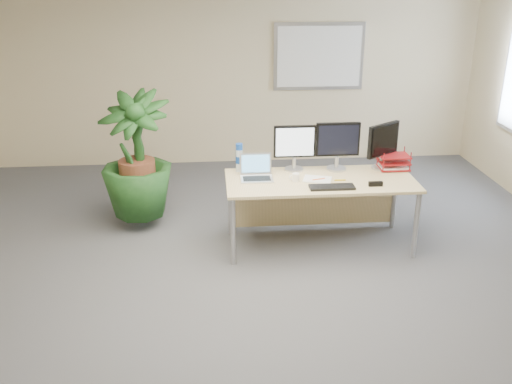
{
  "coord_description": "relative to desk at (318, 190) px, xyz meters",
  "views": [
    {
      "loc": [
        -0.4,
        -4.19,
        2.8
      ],
      "look_at": [
        -0.01,
        0.35,
        0.96
      ],
      "focal_mm": 40.0,
      "sensor_mm": 36.0,
      "label": 1
    }
  ],
  "objects": [
    {
      "name": "laptop",
      "position": [
        -0.65,
        -0.0,
        0.22
      ],
      "size": [
        0.33,
        0.29,
        0.24
      ],
      "color": "silver",
      "rests_on": "desk"
    },
    {
      "name": "monitor_left",
      "position": [
        -0.23,
        0.2,
        0.44
      ],
      "size": [
        0.44,
        0.2,
        0.49
      ],
      "color": "#ACACB1",
      "rests_on": "desk"
    },
    {
      "name": "water_bottle",
      "position": [
        -0.81,
        0.21,
        0.3
      ],
      "size": [
        0.08,
        0.08,
        0.31
      ],
      "color": "silver",
      "rests_on": "desk"
    },
    {
      "name": "yellow_highlighter",
      "position": [
        0.19,
        -0.16,
        0.16
      ],
      "size": [
        0.12,
        0.02,
        0.02
      ],
      "primitive_type": "cylinder",
      "rotation": [
        0.0,
        1.57,
        -0.0
      ],
      "color": "gold",
      "rests_on": "desk"
    },
    {
      "name": "letter_tray",
      "position": [
        0.83,
        0.14,
        0.22
      ],
      "size": [
        0.32,
        0.24,
        0.15
      ],
      "color": "maroon",
      "rests_on": "desk"
    },
    {
      "name": "back_wall",
      "position": [
        -0.72,
        2.72,
        0.76
      ],
      "size": [
        7.0,
        0.04,
        2.7
      ],
      "primitive_type": "cube",
      "color": "beige",
      "rests_on": "floor"
    },
    {
      "name": "orange_pen",
      "position": [
        -0.03,
        -0.14,
        0.17
      ],
      "size": [
        0.14,
        0.05,
        0.01
      ],
      "primitive_type": "cylinder",
      "rotation": [
        0.0,
        1.57,
        0.28
      ],
      "color": "orange",
      "rests_on": "spiral_notebook"
    },
    {
      "name": "monitor_dark",
      "position": [
        0.71,
        0.16,
        0.44
      ],
      "size": [
        0.39,
        0.28,
        0.5
      ],
      "color": "#ACACB1",
      "rests_on": "desk"
    },
    {
      "name": "stapler",
      "position": [
        0.5,
        -0.34,
        0.18
      ],
      "size": [
        0.14,
        0.04,
        0.05
      ],
      "primitive_type": "cube",
      "rotation": [
        0.0,
        0.0,
        -0.0
      ],
      "color": "black",
      "rests_on": "desk"
    },
    {
      "name": "spiral_notebook",
      "position": [
        -0.04,
        -0.12,
        0.16
      ],
      "size": [
        0.33,
        0.28,
        0.01
      ],
      "primitive_type": "cube",
      "rotation": [
        0.0,
        0.0,
        -0.31
      ],
      "color": "white",
      "rests_on": "desk"
    },
    {
      "name": "floor",
      "position": [
        -0.72,
        -1.28,
        -0.59
      ],
      "size": [
        8.0,
        8.0,
        0.0
      ],
      "primitive_type": "plane",
      "color": "#444449",
      "rests_on": "ground"
    },
    {
      "name": "coffee_mug",
      "position": [
        -0.27,
        -0.13,
        0.2
      ],
      "size": [
        0.11,
        0.07,
        0.08
      ],
      "color": "white",
      "rests_on": "desk"
    },
    {
      "name": "whiteboard",
      "position": [
        0.48,
        2.69,
        0.96
      ],
      "size": [
        1.3,
        0.04,
        0.95
      ],
      "color": "#A9A9AE",
      "rests_on": "back_wall"
    },
    {
      "name": "keyboard",
      "position": [
        0.06,
        -0.36,
        0.17
      ],
      "size": [
        0.45,
        0.15,
        0.02
      ],
      "primitive_type": "cube",
      "rotation": [
        0.0,
        0.0,
        -0.0
      ],
      "color": "black",
      "rests_on": "desk"
    },
    {
      "name": "floor_plant",
      "position": [
        -1.92,
        0.53,
        0.16
      ],
      "size": [
        1.08,
        1.08,
        1.5
      ],
      "primitive_type": "imported",
      "rotation": [
        0.0,
        0.0,
        -0.35
      ],
      "color": "#163C16",
      "rests_on": "floor"
    },
    {
      "name": "monitor_right",
      "position": [
        0.22,
        0.17,
        0.45
      ],
      "size": [
        0.46,
        0.21,
        0.51
      ],
      "color": "#ACACB1",
      "rests_on": "desk"
    },
    {
      "name": "desk",
      "position": [
        0.0,
        0.0,
        0.0
      ],
      "size": [
        1.93,
        0.82,
        0.74
      ],
      "color": "tan",
      "rests_on": "floor"
    }
  ]
}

